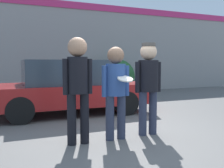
# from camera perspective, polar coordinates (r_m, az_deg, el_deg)

# --- Properties ---
(ground_plane) EXTENTS (56.00, 56.00, 0.00)m
(ground_plane) POSITION_cam_1_polar(r_m,az_deg,el_deg) (4.66, 4.19, -12.04)
(ground_plane) COLOR #5B5956
(storefront_building) EXTENTS (24.00, 0.22, 4.09)m
(storefront_building) POSITION_cam_1_polar(r_m,az_deg,el_deg) (11.39, -12.56, 8.24)
(storefront_building) COLOR gray
(storefront_building) RESTS_ON ground
(person_left) EXTENTS (0.50, 0.33, 1.77)m
(person_left) POSITION_cam_1_polar(r_m,az_deg,el_deg) (4.12, -7.82, 0.72)
(person_left) COLOR black
(person_left) RESTS_ON ground
(person_middle_with_frisbee) EXTENTS (0.52, 0.55, 1.63)m
(person_middle_with_frisbee) POSITION_cam_1_polar(r_m,az_deg,el_deg) (4.35, 0.86, -0.25)
(person_middle_with_frisbee) COLOR #2D3347
(person_middle_with_frisbee) RESTS_ON ground
(person_right) EXTENTS (0.54, 0.37, 1.72)m
(person_right) POSITION_cam_1_polar(r_m,az_deg,el_deg) (4.70, 8.27, 1.04)
(person_right) COLOR #2D3347
(person_right) RESTS_ON ground
(parked_car_near) EXTENTS (4.21, 1.94, 1.43)m
(parked_car_near) POSITION_cam_1_polar(r_m,az_deg,el_deg) (6.85, -9.98, -0.64)
(parked_car_near) COLOR maroon
(parked_car_near) RESTS_ON ground
(shrub) EXTENTS (1.55, 1.55, 1.55)m
(shrub) POSITION_cam_1_polar(r_m,az_deg,el_deg) (11.20, 1.29, 1.75)
(shrub) COLOR #285B2D
(shrub) RESTS_ON ground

